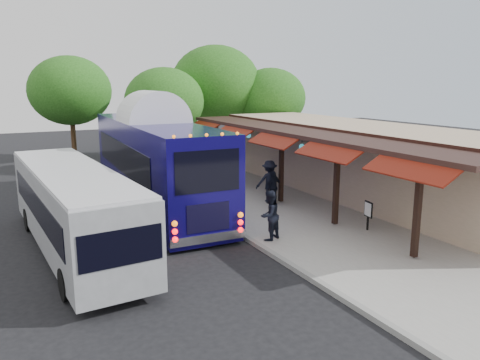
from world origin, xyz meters
TOP-DOWN VIEW (x-y plane):
  - ground at (0.00, 0.00)m, footprint 90.00×90.00m
  - sidewalk at (5.00, 4.00)m, footprint 10.00×40.00m
  - curb at (0.05, 4.00)m, footprint 0.20×40.00m
  - station_shelter at (8.38, 4.00)m, footprint 8.15×20.00m
  - coach_bus at (-1.45, 6.57)m, footprint 3.17×13.32m
  - city_bus at (-5.68, 2.16)m, footprint 3.09×10.82m
  - ped_a at (0.60, 4.55)m, footprint 0.78×0.72m
  - ped_b at (0.60, -0.28)m, footprint 1.08×0.99m
  - ped_c at (3.40, 4.04)m, footprint 0.92×0.41m
  - ped_d at (3.40, 4.42)m, footprint 1.42×1.06m
  - sign_board at (4.52, -1.04)m, footprint 0.14×0.51m
  - tree_left at (2.17, 15.88)m, footprint 5.20×5.20m
  - tree_mid at (6.93, 18.24)m, footprint 6.54×6.54m
  - tree_right at (10.62, 16.50)m, footprint 5.27×5.27m
  - tree_far at (-2.78, 22.67)m, footprint 5.94×5.94m

SIDE VIEW (x-z plane):
  - ground at x=0.00m, z-range 0.00..0.00m
  - sidewalk at x=5.00m, z-range 0.00..0.15m
  - curb at x=0.05m, z-range -0.01..0.15m
  - sign_board at x=4.52m, z-range 0.35..1.47m
  - ped_c at x=3.40m, z-range 0.15..1.70m
  - ped_a at x=0.60m, z-range 0.15..1.94m
  - ped_b at x=0.60m, z-range 0.15..1.96m
  - ped_d at x=3.40m, z-range 0.15..2.12m
  - city_bus at x=-5.68m, z-range 0.15..3.02m
  - station_shelter at x=8.38m, z-range 0.05..3.65m
  - coach_bus at x=-1.45m, z-range 0.16..4.39m
  - tree_left at x=2.17m, z-range 1.11..7.77m
  - tree_right at x=10.62m, z-range 1.12..7.87m
  - tree_far at x=-2.78m, z-range 1.27..8.87m
  - tree_mid at x=6.93m, z-range 1.40..9.78m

